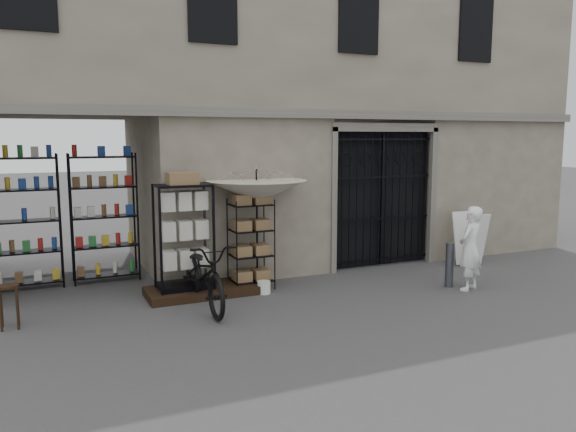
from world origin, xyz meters
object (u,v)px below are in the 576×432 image
bicycle (205,308)px  wooden_stool (9,306)px  steel_bollard (450,265)px  shopkeeper (468,290)px  wire_rack (251,245)px  market_umbrella (257,185)px  easel_sign (470,239)px  white_bucket (264,287)px  display_cabinet (184,242)px

bicycle → wooden_stool: (-2.90, 0.20, 0.34)m
steel_bollard → shopkeeper: size_ratio=0.54×
wire_rack → steel_bollard: 3.74m
market_umbrella → easel_sign: bearing=-3.8°
bicycle → easel_sign: easel_sign is taller
market_umbrella → white_bucket: size_ratio=11.34×
bicycle → white_bucket: bearing=17.7°
display_cabinet → shopkeeper: bearing=-13.2°
wooden_stool → easel_sign: easel_sign is taller
wire_rack → steel_bollard: (3.43, -1.44, -0.40)m
bicycle → display_cabinet: bearing=100.0°
wire_rack → wooden_stool: wire_rack is taller
wire_rack → wooden_stool: bearing=-153.3°
market_umbrella → bicycle: size_ratio=1.23×
white_bucket → wooden_stool: size_ratio=0.36×
market_umbrella → wooden_stool: market_umbrella is taller
wire_rack → white_bucket: wire_rack is taller
wire_rack → white_bucket: 0.83m
wire_rack → wooden_stool: size_ratio=2.56×
wire_rack → market_umbrella: size_ratio=0.63×
white_bucket → steel_bollard: bearing=-16.9°
market_umbrella → wire_rack: bearing=-152.3°
market_umbrella → steel_bollard: size_ratio=3.17×
market_umbrella → bicycle: (-1.28, -0.89, -1.92)m
easel_sign → wire_rack: bearing=-178.5°
wire_rack → shopkeeper: size_ratio=1.08×
white_bucket → shopkeeper: (3.54, -1.33, -0.11)m
market_umbrella → steel_bollard: bearing=-25.0°
wire_rack → easel_sign: 5.02m
market_umbrella → bicycle: market_umbrella is taller
bicycle → wooden_stool: 2.93m
display_cabinet → steel_bollard: (4.69, -1.41, -0.56)m
market_umbrella → easel_sign: (4.85, -0.32, -1.32)m
wire_rack → bicycle: (-1.12, -0.81, -0.82)m
display_cabinet → market_umbrella: market_umbrella is taller
bicycle → shopkeeper: 4.84m
wooden_stool → easel_sign: (9.03, 0.37, 0.25)m
steel_bollard → shopkeeper: bearing=-58.4°
wire_rack → bicycle: 1.61m
market_umbrella → shopkeeper: market_umbrella is taller
white_bucket → easel_sign: size_ratio=0.20×
easel_sign → display_cabinet: bearing=-177.7°
white_bucket → shopkeeper: 3.79m
wire_rack → bicycle: bearing=-126.2°
wire_rack → steel_bollard: bearing=-4.8°
steel_bollard → easel_sign: (1.58, 1.21, 0.17)m
shopkeeper → display_cabinet: bearing=-43.3°
wire_rack → shopkeeper: 4.11m
shopkeeper → easel_sign: 2.14m
steel_bollard → easel_sign: 1.99m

